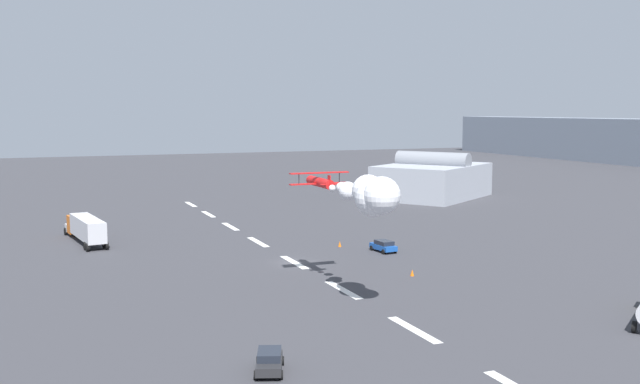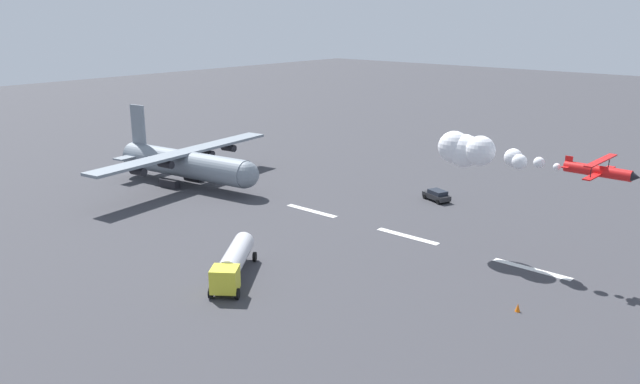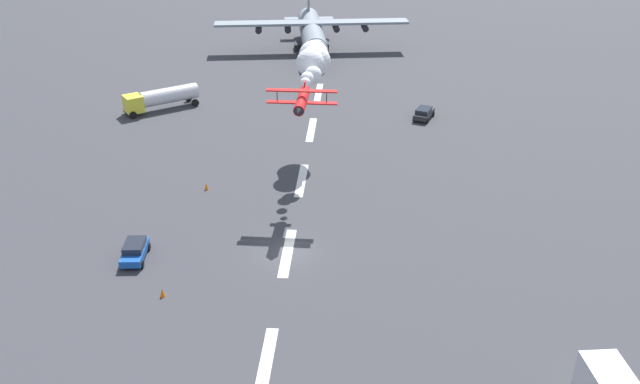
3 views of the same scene
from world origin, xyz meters
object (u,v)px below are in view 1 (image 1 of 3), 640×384
object	(u,v)px
semi_truck_orange	(85,228)
traffic_cone_near	(340,244)
traffic_cone_far	(412,273)
airport_staff_sedan	(384,246)
stunt_biplane_red	(368,194)
followme_car_yellow	(269,361)

from	to	relation	value
semi_truck_orange	traffic_cone_near	distance (m)	35.73
traffic_cone_near	traffic_cone_far	bearing A→B (deg)	1.44
airport_staff_sedan	semi_truck_orange	bearing A→B (deg)	-121.31
stunt_biplane_red	semi_truck_orange	size ratio (longest dim) A/B	1.26
followme_car_yellow	traffic_cone_far	world-z (taller)	followme_car_yellow
semi_truck_orange	airport_staff_sedan	bearing A→B (deg)	58.69
followme_car_yellow	traffic_cone_near	xyz separation A→B (m)	(-41.35, 23.77, -0.44)
airport_staff_sedan	traffic_cone_near	bearing A→B (deg)	-144.54
semi_truck_orange	traffic_cone_near	world-z (taller)	semi_truck_orange
followme_car_yellow	airport_staff_sedan	distance (m)	45.32
stunt_biplane_red	semi_truck_orange	xyz separation A→B (m)	(-45.32, -21.77, -8.73)
followme_car_yellow	airport_staff_sedan	bearing A→B (deg)	142.40
stunt_biplane_red	followme_car_yellow	size ratio (longest dim) A/B	4.52
semi_truck_orange	traffic_cone_far	world-z (taller)	semi_truck_orange
semi_truck_orange	airport_staff_sedan	world-z (taller)	semi_truck_orange
semi_truck_orange	traffic_cone_far	size ratio (longest dim) A/B	21.21
stunt_biplane_red	airport_staff_sedan	bearing A→B (deg)	149.57
stunt_biplane_red	followme_car_yellow	bearing A→B (deg)	-48.28
airport_staff_sedan	traffic_cone_near	world-z (taller)	airport_staff_sedan
followme_car_yellow	traffic_cone_near	size ratio (longest dim) A/B	5.91
stunt_biplane_red	traffic_cone_near	world-z (taller)	stunt_biplane_red
followme_car_yellow	traffic_cone_far	xyz separation A→B (m)	(-22.31, 24.25, -0.44)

